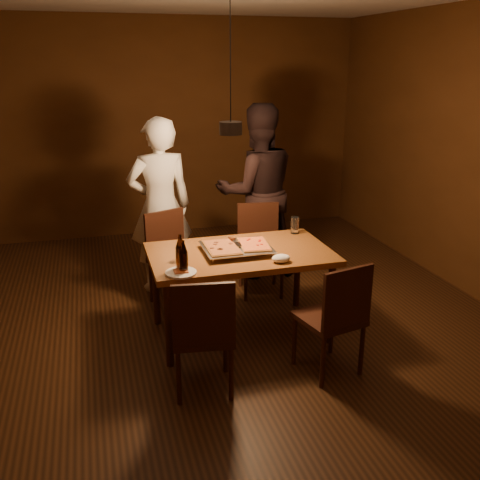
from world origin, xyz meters
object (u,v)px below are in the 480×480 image
object	(u,v)px
dining_table	(240,260)
chair_near_left	(203,326)
chair_far_left	(171,249)
chair_far_right	(259,240)
plate_slice	(181,273)
pendant_lamp	(231,127)
diner_white	(160,206)
beer_bottle_a	(183,257)
beer_bottle_b	(181,253)
chair_near_right	(337,310)
pizza_tray	(237,249)
diner_dark	(257,192)

from	to	relation	value
dining_table	chair_near_left	world-z (taller)	chair_near_left
chair_far_left	chair_far_right	distance (m)	0.90
plate_slice	pendant_lamp	bearing A→B (deg)	41.33
chair_far_right	diner_white	bearing A→B (deg)	-10.23
beer_bottle_a	pendant_lamp	bearing A→B (deg)	42.16
chair_far_left	chair_near_left	world-z (taller)	same
chair_far_right	beer_bottle_a	bearing A→B (deg)	58.12
dining_table	beer_bottle_a	bearing A→B (deg)	-147.32
beer_bottle_a	beer_bottle_b	size ratio (longest dim) A/B	0.91
chair_near_left	beer_bottle_b	bearing A→B (deg)	103.45
chair_near_right	pendant_lamp	size ratio (longest dim) A/B	0.46
pizza_tray	pendant_lamp	distance (m)	0.99
dining_table	plate_slice	size ratio (longest dim) A/B	6.41
pizza_tray	beer_bottle_b	xyz separation A→B (m)	(-0.51, -0.27, 0.12)
plate_slice	pendant_lamp	xyz separation A→B (m)	(0.51, 0.45, 1.00)
beer_bottle_b	chair_near_right	bearing A→B (deg)	-28.08
chair_far_right	diner_dark	xyz separation A→B (m)	(0.11, 0.45, 0.39)
chair_near_right	diner_dark	xyz separation A→B (m)	(0.06, 2.12, 0.39)
beer_bottle_a	diner_white	size ratio (longest dim) A/B	0.14
chair_near_left	beer_bottle_b	xyz separation A→B (m)	(-0.05, 0.53, 0.35)
chair_near_left	chair_near_right	world-z (taller)	same
pizza_tray	diner_white	size ratio (longest dim) A/B	0.31
chair_far_left	diner_white	world-z (taller)	diner_white
chair_far_right	beer_bottle_b	size ratio (longest dim) A/B	1.74
beer_bottle_a	beer_bottle_b	distance (m)	0.07
diner_white	diner_dark	size ratio (longest dim) A/B	0.95
chair_far_right	beer_bottle_b	world-z (taller)	beer_bottle_b
chair_near_right	plate_slice	world-z (taller)	chair_near_right
plate_slice	diner_dark	bearing A→B (deg)	55.81
diner_dark	pendant_lamp	bearing A→B (deg)	64.83
chair_far_right	plate_slice	xyz separation A→B (m)	(-1.00, -1.19, 0.22)
dining_table	beer_bottle_a	size ratio (longest dim) A/B	5.88
plate_slice	diner_white	distance (m)	1.50
chair_near_left	beer_bottle_b	distance (m)	0.64
chair_near_left	chair_far_left	bearing A→B (deg)	96.99
chair_far_right	pendant_lamp	distance (m)	1.51
chair_far_left	chair_near_right	size ratio (longest dim) A/B	1.09
diner_dark	pendant_lamp	world-z (taller)	pendant_lamp
pendant_lamp	pizza_tray	bearing A→B (deg)	-81.27
chair_far_left	chair_far_right	size ratio (longest dim) A/B	1.13
chair_far_right	diner_white	world-z (taller)	diner_white
pizza_tray	plate_slice	world-z (taller)	pizza_tray
chair_near_right	beer_bottle_a	bearing A→B (deg)	141.91
chair_near_left	chair_near_right	bearing A→B (deg)	6.76
pendant_lamp	diner_dark	bearing A→B (deg)	63.08
chair_far_right	diner_dark	world-z (taller)	diner_dark
chair_near_right	diner_white	bearing A→B (deg)	103.98
dining_table	chair_far_left	bearing A→B (deg)	119.46
chair_far_right	pizza_tray	size ratio (longest dim) A/B	0.88
chair_near_left	diner_dark	bearing A→B (deg)	71.52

